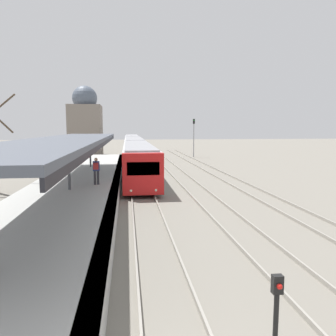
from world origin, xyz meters
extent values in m
cube|color=#4C515B|center=(-4.24, 15.42, 3.71)|extent=(4.00, 27.28, 0.20)
cube|color=black|center=(-2.28, 15.42, 3.49)|extent=(0.08, 27.28, 0.24)
cylinder|color=#47474C|center=(-4.24, 15.42, 2.25)|extent=(0.16, 0.16, 2.71)
cylinder|color=#47474C|center=(-4.24, 26.33, 2.25)|extent=(0.16, 0.16, 2.71)
cylinder|color=#2D2D33|center=(-2.96, 16.86, 1.32)|extent=(0.14, 0.14, 0.85)
cylinder|color=#2D2D33|center=(-2.76, 16.86, 1.32)|extent=(0.14, 0.14, 0.85)
cube|color=navy|center=(-2.86, 16.86, 2.05)|extent=(0.40, 0.22, 0.60)
sphere|color=tan|center=(-2.86, 16.86, 2.45)|extent=(0.22, 0.22, 0.22)
cube|color=#B22828|center=(-2.86, 16.66, 2.07)|extent=(0.30, 0.18, 0.40)
cube|color=red|center=(0.00, 16.62, 1.55)|extent=(2.55, 0.70, 2.57)
cube|color=black|center=(0.00, 16.29, 1.91)|extent=(1.99, 0.04, 0.82)
sphere|color=#EFEACC|center=(-0.76, 16.28, 0.57)|extent=(0.16, 0.16, 0.16)
sphere|color=#EFEACC|center=(0.76, 16.28, 0.57)|extent=(0.16, 0.16, 0.16)
cube|color=silver|center=(0.00, 25.40, 1.55)|extent=(2.55, 16.86, 2.57)
cube|color=gray|center=(0.00, 25.40, 2.90)|extent=(2.24, 16.52, 0.12)
cube|color=black|center=(0.00, 25.40, 1.84)|extent=(2.57, 15.51, 0.67)
cylinder|color=black|center=(-1.08, 19.92, 0.35)|extent=(0.12, 0.70, 0.70)
cylinder|color=black|center=(1.08, 19.92, 0.35)|extent=(0.12, 0.70, 0.70)
cylinder|color=black|center=(-1.08, 30.88, 0.35)|extent=(0.12, 0.70, 0.70)
cylinder|color=black|center=(1.08, 30.88, 0.35)|extent=(0.12, 0.70, 0.70)
cube|color=silver|center=(0.00, 42.61, 1.55)|extent=(2.55, 16.86, 2.57)
cube|color=gray|center=(0.00, 42.61, 2.90)|extent=(2.24, 16.52, 0.12)
cube|color=black|center=(0.00, 42.61, 1.84)|extent=(2.57, 15.51, 0.67)
cylinder|color=black|center=(-1.08, 37.13, 0.35)|extent=(0.12, 0.70, 0.70)
cylinder|color=black|center=(1.08, 37.13, 0.35)|extent=(0.12, 0.70, 0.70)
cylinder|color=black|center=(-1.08, 48.09, 0.35)|extent=(0.12, 0.70, 0.70)
cylinder|color=black|center=(1.08, 48.09, 0.35)|extent=(0.12, 0.70, 0.70)
cube|color=silver|center=(0.00, 59.82, 1.55)|extent=(2.55, 16.86, 2.57)
cube|color=gray|center=(0.00, 59.82, 2.90)|extent=(2.24, 16.52, 0.12)
cube|color=black|center=(0.00, 59.82, 1.84)|extent=(2.57, 15.51, 0.67)
cylinder|color=black|center=(-1.08, 54.34, 0.35)|extent=(0.12, 0.70, 0.70)
cylinder|color=black|center=(1.08, 54.34, 0.35)|extent=(0.12, 0.70, 0.70)
cylinder|color=black|center=(-1.08, 65.30, 0.35)|extent=(0.12, 0.70, 0.70)
cylinder|color=black|center=(1.08, 65.30, 0.35)|extent=(0.12, 0.70, 0.70)
cylinder|color=black|center=(1.83, 2.09, 0.64)|extent=(0.10, 0.10, 1.27)
cube|color=black|center=(1.83, 2.09, 1.45)|extent=(0.20, 0.14, 0.36)
sphere|color=red|center=(1.83, 2.00, 1.45)|extent=(0.11, 0.11, 0.11)
cylinder|color=gray|center=(8.98, 44.90, 2.85)|extent=(0.14, 0.14, 5.70)
cube|color=black|center=(8.98, 44.90, 5.35)|extent=(0.28, 0.20, 0.70)
sphere|color=green|center=(8.98, 44.78, 5.49)|extent=(0.14, 0.14, 0.14)
cube|color=slate|center=(-7.45, 49.95, 3.96)|extent=(5.02, 5.02, 7.92)
sphere|color=#4C5666|center=(-7.45, 49.95, 8.99)|extent=(3.86, 3.86, 3.86)
camera|label=1|loc=(-0.95, -3.47, 4.38)|focal=35.00mm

